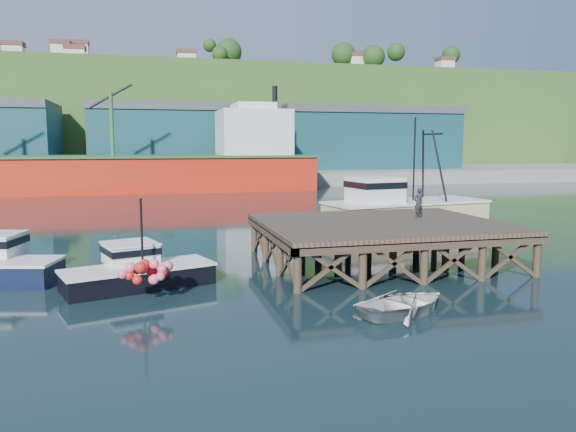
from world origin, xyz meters
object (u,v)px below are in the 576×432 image
object	(u,v)px
boat_black	(137,270)
trawler	(403,206)
dockworker	(419,203)
dinghy	(405,303)

from	to	relation	value
boat_black	trawler	size ratio (longest dim) A/B	0.54
boat_black	dockworker	xyz separation A→B (m)	(14.72, 2.91, 2.22)
trawler	boat_black	bearing A→B (deg)	-155.47
boat_black	dockworker	bearing A→B (deg)	-6.70
dockworker	trawler	bearing A→B (deg)	-126.39
boat_black	dockworker	world-z (taller)	boat_black
boat_black	dinghy	size ratio (longest dim) A/B	1.75
dinghy	dockworker	distance (m)	11.09
trawler	dockworker	bearing A→B (deg)	-120.26
dockworker	boat_black	bearing A→B (deg)	-4.12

